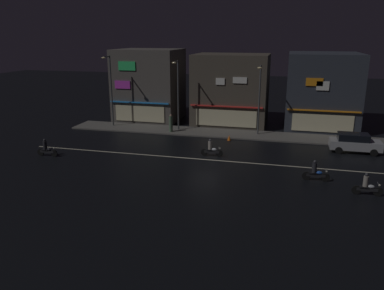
{
  "coord_description": "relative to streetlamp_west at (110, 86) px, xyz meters",
  "views": [
    {
      "loc": [
        6.37,
        -29.47,
        9.96
      ],
      "look_at": [
        -1.41,
        1.25,
        0.81
      ],
      "focal_mm": 35.64,
      "sensor_mm": 36.0,
      "label": 1
    }
  ],
  "objects": [
    {
      "name": "ground_plane",
      "position": [
        12.58,
        -8.91,
        -4.66
      ],
      "size": [
        140.0,
        140.0,
        0.0
      ],
      "primitive_type": "plane",
      "color": "black"
    },
    {
      "name": "lane_divider_stripe",
      "position": [
        12.58,
        -8.91,
        -4.65
      ],
      "size": [
        31.57,
        0.16,
        0.01
      ],
      "primitive_type": "cube",
      "color": "beige",
      "rests_on": "ground"
    },
    {
      "name": "sidewalk_far",
      "position": [
        12.58,
        -0.08,
        -4.59
      ],
      "size": [
        33.24,
        3.67,
        0.14
      ],
      "primitive_type": "cube",
      "color": "#5B5954",
      "rests_on": "ground"
    },
    {
      "name": "storefront_left_block",
      "position": [
        22.56,
        6.17,
        -0.59
      ],
      "size": [
        7.53,
        8.97,
        8.13
      ],
      "color": "#2D333D",
      "rests_on": "ground"
    },
    {
      "name": "storefront_center_block",
      "position": [
        12.58,
        5.03,
        -0.69
      ],
      "size": [
        8.26,
        6.69,
        7.95
      ],
      "color": "#4C443A",
      "rests_on": "ground"
    },
    {
      "name": "storefront_right_block",
      "position": [
        2.61,
        5.15,
        -0.46
      ],
      "size": [
        7.38,
        6.93,
        8.4
      ],
      "color": "#56514C",
      "rests_on": "ground"
    },
    {
      "name": "streetlamp_west",
      "position": [
        0.0,
        0.0,
        0.0
      ],
      "size": [
        0.44,
        1.64,
        7.73
      ],
      "color": "#47494C",
      "rests_on": "sidewalk_far"
    },
    {
      "name": "streetlamp_mid",
      "position": [
        7.69,
        -0.04,
        -0.2
      ],
      "size": [
        0.44,
        1.64,
        7.35
      ],
      "color": "#47494C",
      "rests_on": "sidewalk_far"
    },
    {
      "name": "streetlamp_east",
      "position": [
        16.17,
        0.05,
        -0.37
      ],
      "size": [
        0.44,
        1.64,
        7.01
      ],
      "color": "#47494C",
      "rests_on": "sidewalk_far"
    },
    {
      "name": "pedestrian_on_sidewalk",
      "position": [
        7.18,
        -0.96,
        -3.66
      ],
      "size": [
        0.4,
        0.4,
        1.85
      ],
      "rotation": [
        0.0,
        0.0,
        3.12
      ],
      "color": "#4C664C",
      "rests_on": "sidewalk_far"
    },
    {
      "name": "parked_car_near_kerb",
      "position": [
        24.93,
        -3.59,
        -3.79
      ],
      "size": [
        4.3,
        1.98,
        1.67
      ],
      "color": "#9EA0A5",
      "rests_on": "ground"
    },
    {
      "name": "motorcycle_lead",
      "position": [
        -0.72,
        -11.3,
        -4.02
      ],
      "size": [
        1.9,
        0.6,
        1.52
      ],
      "rotation": [
        0.0,
        0.0,
        3.16
      ],
      "color": "black",
      "rests_on": "ground"
    },
    {
      "name": "motorcycle_following",
      "position": [
        21.21,
        -11.65,
        -4.02
      ],
      "size": [
        1.9,
        0.6,
        1.52
      ],
      "rotation": [
        0.0,
        0.0,
        3.05
      ],
      "color": "black",
      "rests_on": "ground"
    },
    {
      "name": "motorcycle_opposite_lane",
      "position": [
        12.92,
        -7.87,
        -4.02
      ],
      "size": [
        1.9,
        0.6,
        1.52
      ],
      "rotation": [
        0.0,
        0.0,
        0.14
      ],
      "color": "black",
      "rests_on": "ground"
    },
    {
      "name": "motorcycle_trailing_far",
      "position": [
        24.27,
        -13.52,
        -4.02
      ],
      "size": [
        1.9,
        0.6,
        1.52
      ],
      "rotation": [
        0.0,
        0.0,
        3.04
      ],
      "color": "black",
      "rests_on": "ground"
    },
    {
      "name": "traffic_cone",
      "position": [
        13.63,
        -2.43,
        -4.38
      ],
      "size": [
        0.36,
        0.36,
        0.55
      ],
      "primitive_type": "cone",
      "color": "orange",
      "rests_on": "ground"
    }
  ]
}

